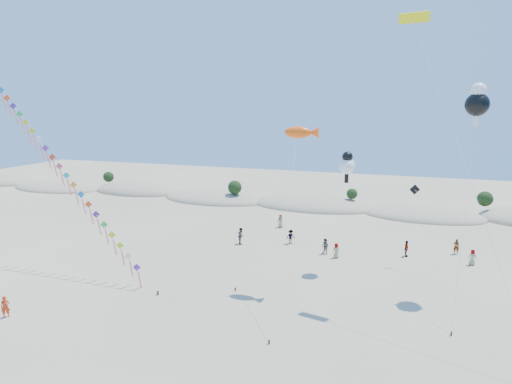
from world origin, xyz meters
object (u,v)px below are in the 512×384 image
(kite_train, at_px, (60,168))
(flyer_foreground, at_px, (5,307))
(parafoil_kite, at_px, (416,24))
(fish_kite, at_px, (301,133))

(kite_train, distance_m, flyer_foreground, 13.43)
(parafoil_kite, bearing_deg, flyer_foreground, -153.54)
(fish_kite, distance_m, flyer_foreground, 25.61)
(kite_train, relative_size, parafoil_kite, 1.00)
(fish_kite, bearing_deg, flyer_foreground, -146.48)
(flyer_foreground, bearing_deg, fish_kite, -11.14)
(kite_train, distance_m, parafoil_kite, 32.37)
(kite_train, bearing_deg, parafoil_kite, 6.87)
(parafoil_kite, relative_size, flyer_foreground, 13.46)
(parafoil_kite, bearing_deg, fish_kite, -173.37)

